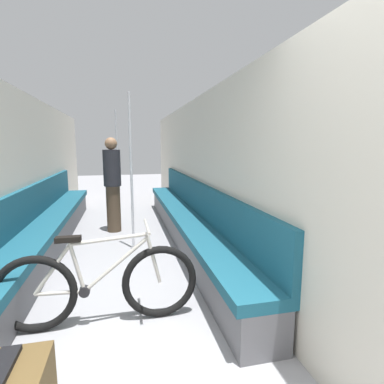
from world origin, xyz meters
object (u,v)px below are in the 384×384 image
Objects in this scene: bench_seat_row_left at (46,230)px; bicycle at (100,286)px; grab_pole_far at (131,175)px; passenger_standing at (113,184)px; grab_pole_near at (117,165)px; bench_seat_row_right at (187,221)px.

bench_seat_row_left is 3.39× the size of bicycle.
passenger_standing is at bearing 106.82° from grab_pole_far.
bicycle is 0.74× the size of grab_pole_far.
grab_pole_far is 1.08m from passenger_standing.
grab_pole_near is 1.00× the size of grab_pole_far.
grab_pole_far is (-0.87, -0.20, 0.80)m from bench_seat_row_right.
passenger_standing is (0.04, 2.91, 0.51)m from bicycle.
bicycle is 1.01× the size of passenger_standing.
bench_seat_row_right is 1.19m from grab_pole_far.
bicycle is 4.29m from grab_pole_near.
passenger_standing is (-1.17, 0.81, 0.55)m from bench_seat_row_right.
grab_pole_far is (1.25, -0.20, 0.80)m from bench_seat_row_left.
grab_pole_near is 1.34m from passenger_standing.
passenger_standing reaches higher than bench_seat_row_left.
passenger_standing is (0.95, 0.81, 0.55)m from bench_seat_row_left.
grab_pole_near is at bearing 108.04° from bicycle.
bench_seat_row_right is at bearing 12.81° from grab_pole_far.
grab_pole_far is at bearing -60.19° from passenger_standing.
grab_pole_near reaches higher than bicycle.
grab_pole_near is (0.12, 4.23, 0.76)m from bicycle.
passenger_standing is at bearing -93.25° from grab_pole_near.
bench_seat_row_left is at bearing 180.00° from bench_seat_row_right.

